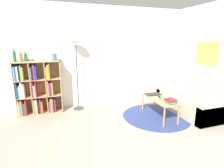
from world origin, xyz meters
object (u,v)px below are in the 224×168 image
at_px(bookshelf, 37,89).
at_px(bottle_left, 14,56).
at_px(bottle_middle, 21,57).
at_px(vase_on_shelf, 54,57).
at_px(cup, 167,97).
at_px(bottle_right, 26,57).
at_px(laptop, 153,94).
at_px(coffee_table, 159,101).
at_px(floor_lamp, 76,52).
at_px(couch, 193,100).
at_px(bowl, 156,99).

distance_m(bookshelf, bottle_left, 0.88).
height_order(bottle_middle, vase_on_shelf, bottle_middle).
relative_size(cup, bottle_right, 0.38).
relative_size(laptop, vase_on_shelf, 2.22).
xyz_separation_m(coffee_table, bottle_left, (-3.02, 1.13, 0.99)).
xyz_separation_m(floor_lamp, bottle_left, (-1.34, 0.03, -0.07)).
distance_m(bookshelf, bottle_right, 0.78).
distance_m(bookshelf, laptop, 2.79).
xyz_separation_m(bookshelf, bottle_middle, (-0.26, 0.02, 0.77)).
xyz_separation_m(floor_lamp, bottle_middle, (-1.22, 0.07, -0.10)).
distance_m(bottle_middle, bottle_right, 0.10).
bearing_deg(bottle_middle, bottle_right, 6.01).
bearing_deg(cup, laptop, 108.08).
xyz_separation_m(floor_lamp, bottle_right, (-1.12, 0.08, -0.11)).
bearing_deg(coffee_table, cup, -28.91).
relative_size(bottle_left, vase_on_shelf, 1.78).
bearing_deg(laptop, couch, -14.15).
height_order(bookshelf, coffee_table, bookshelf).
height_order(coffee_table, bowl, bowl).
xyz_separation_m(couch, laptop, (-0.99, 0.25, 0.18)).
xyz_separation_m(bottle_middle, vase_on_shelf, (0.71, -0.01, -0.01)).
bearing_deg(bottle_right, bottle_middle, -173.99).
relative_size(bookshelf, couch, 0.77).
bearing_deg(bookshelf, floor_lamp, -3.00).
height_order(couch, bowl, couch).
xyz_separation_m(cup, bottle_left, (-3.16, 1.21, 0.89)).
relative_size(bowl, bottle_left, 0.42).
xyz_separation_m(floor_lamp, couch, (2.68, -1.04, -1.18)).
height_order(bottle_left, bottle_middle, bottle_left).
bearing_deg(cup, couch, 8.62).
bearing_deg(couch, bookshelf, 163.29).
bearing_deg(couch, bottle_right, 163.58).
bearing_deg(bottle_left, cup, -20.89).
xyz_separation_m(couch, vase_on_shelf, (-3.19, 1.10, 1.06)).
bearing_deg(floor_lamp, bookshelf, 177.00).
bearing_deg(cup, bottle_middle, 157.78).
distance_m(cup, bottle_middle, 3.39).
bearing_deg(coffee_table, vase_on_shelf, 152.31).
height_order(bookshelf, bottle_middle, bottle_middle).
relative_size(coffee_table, bottle_left, 3.36).
distance_m(coffee_table, bowl, 0.16).
bearing_deg(cup, bowl, 176.58).
height_order(bookshelf, bottle_left, bottle_left).
distance_m(bookshelf, bottle_middle, 0.81).
bearing_deg(bookshelf, vase_on_shelf, 0.28).
height_order(floor_lamp, laptop, floor_lamp).
bearing_deg(laptop, bookshelf, 162.36).
height_order(coffee_table, cup, cup).
xyz_separation_m(coffee_table, bottle_right, (-2.81, 1.18, 0.95)).
bearing_deg(bookshelf, bottle_right, 170.52).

